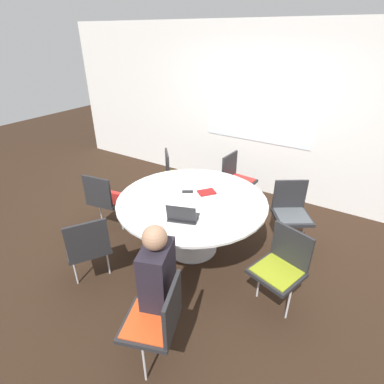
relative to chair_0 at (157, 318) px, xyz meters
The scene contains 14 objects.
ground_plane 1.65m from the chair_0, 112.08° to the left, with size 16.00×16.00×0.00m, color black.
wall_back 3.63m from the chair_0, 99.55° to the left, with size 8.00×0.07×2.70m.
conference_table 1.56m from the chair_0, 112.08° to the left, with size 1.81×1.81×0.73m.
chair_0 is the anchor object (origin of this frame).
chair_1 1.30m from the chair_0, 60.72° to the left, with size 0.55×0.53×0.88m.
chair_2 2.24m from the chair_0, 79.06° to the left, with size 0.60×0.59×0.88m.
chair_3 2.77m from the chair_0, 101.86° to the left, with size 0.45×0.47×0.88m.
chair_4 2.77m from the chair_0, 121.90° to the left, with size 0.61×0.61×0.88m.
chair_5 2.17m from the chair_0, 147.12° to the left, with size 0.50×0.49×0.88m.
chair_6 1.24m from the chair_0, 164.07° to the left, with size 0.59×0.60×0.88m.
person_0 0.32m from the chair_0, 128.73° to the left, with size 0.34×0.41×1.23m.
laptop 1.13m from the chair_0, 113.12° to the left, with size 0.38×0.34×0.21m.
spiral_notebook 1.77m from the chair_0, 107.08° to the left, with size 0.25×0.26×0.02m.
cell_phone 1.75m from the chair_0, 114.94° to the left, with size 0.16×0.13×0.01m.
Camera 1 is at (1.66, -2.66, 2.52)m, focal length 28.00 mm.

